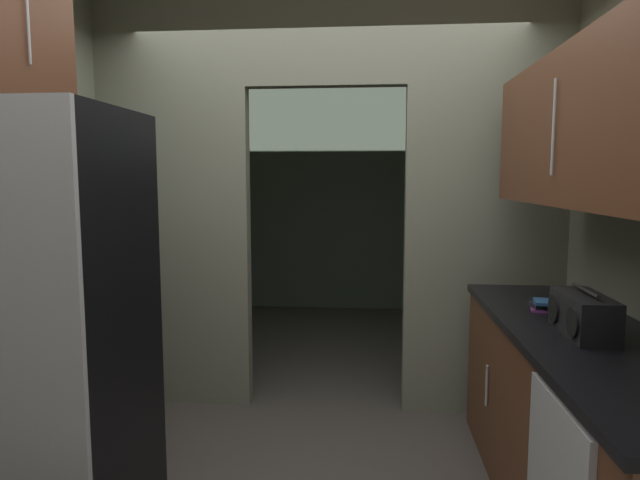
{
  "coord_description": "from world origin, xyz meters",
  "views": [
    {
      "loc": [
        0.29,
        -2.38,
        1.56
      ],
      "look_at": [
        -0.01,
        0.85,
        1.19
      ],
      "focal_mm": 31.2,
      "sensor_mm": 36.0,
      "label": 1
    }
  ],
  "objects": [
    {
      "name": "adjoining_room_shell",
      "position": [
        0.0,
        3.25,
        1.36
      ],
      "size": [
        3.08,
        2.96,
        2.72
      ],
      "color": "slate",
      "rests_on": "ground"
    },
    {
      "name": "book_stack",
      "position": [
        1.16,
        0.45,
        0.92
      ],
      "size": [
        0.14,
        0.16,
        0.05
      ],
      "color": "#8C3893",
      "rests_on": "lower_cabinet_run"
    },
    {
      "name": "lower_cabinet_run",
      "position": [
        1.22,
        0.03,
        0.45
      ],
      "size": [
        0.64,
        2.17,
        0.89
      ],
      "color": "brown",
      "rests_on": "ground"
    },
    {
      "name": "boombox",
      "position": [
        1.19,
        -0.0,
        0.98
      ],
      "size": [
        0.18,
        0.39,
        0.2
      ],
      "color": "black",
      "rests_on": "lower_cabinet_run"
    },
    {
      "name": "kitchen_partition",
      "position": [
        0.0,
        1.29,
        1.47
      ],
      "size": [
        3.08,
        0.12,
        2.72
      ],
      "color": "gray",
      "rests_on": "ground"
    },
    {
      "name": "refrigerator",
      "position": [
        -1.11,
        -0.14,
        0.92
      ],
      "size": [
        0.73,
        0.79,
        1.85
      ],
      "color": "black",
      "rests_on": "ground"
    },
    {
      "name": "upper_cabinet_counterside",
      "position": [
        1.22,
        0.03,
        1.76
      ],
      "size": [
        0.36,
        1.96,
        0.66
      ],
      "color": "brown"
    }
  ]
}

